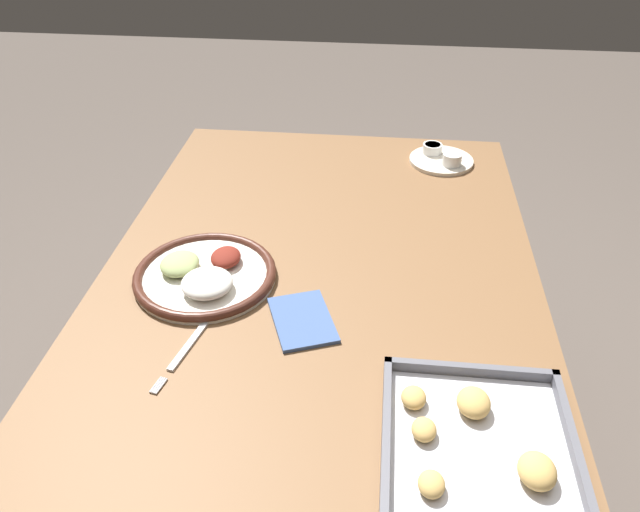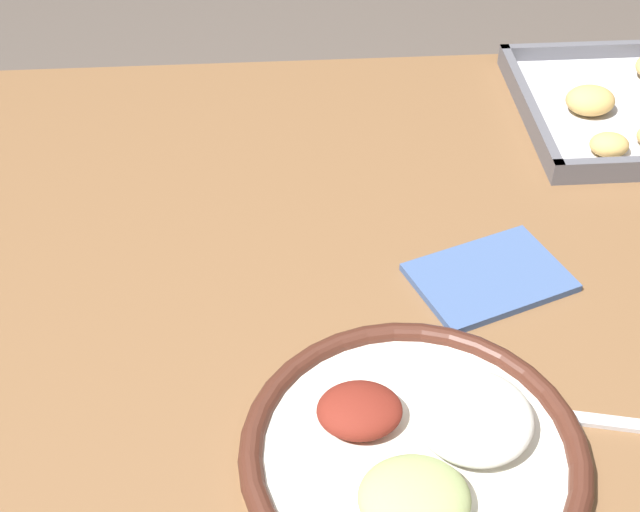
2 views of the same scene
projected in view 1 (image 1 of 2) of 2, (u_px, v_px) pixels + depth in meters
name	position (u px, v px, depth m)	size (l,w,h in m)	color
ground_plane	(321.00, 475.00, 1.72)	(8.00, 8.00, 0.00)	#564C44
dining_table	(321.00, 298.00, 1.35)	(1.25, 0.88, 0.73)	brown
dinner_plate	(205.00, 274.00, 1.23)	(0.28, 0.28, 0.05)	white
fork	(189.00, 345.00, 1.09)	(0.21, 0.06, 0.00)	silver
saucer_plate	(442.00, 158.00, 1.66)	(0.17, 0.17, 0.04)	beige
baking_tray	(478.00, 446.00, 0.90)	(0.31, 0.28, 0.04)	#595960
napkin	(302.00, 320.00, 1.14)	(0.17, 0.15, 0.01)	#3F598C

